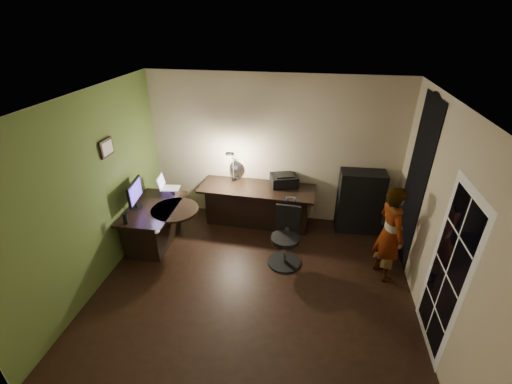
% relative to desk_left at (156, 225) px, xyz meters
% --- Properties ---
extents(floor, '(4.50, 4.00, 0.01)m').
position_rel_desk_left_xyz_m(floor, '(1.83, -0.76, -0.37)').
color(floor, black).
rests_on(floor, ground).
extents(ceiling, '(4.50, 4.00, 0.01)m').
position_rel_desk_left_xyz_m(ceiling, '(1.83, -0.76, 2.34)').
color(ceiling, silver).
rests_on(ceiling, floor).
extents(wall_back, '(4.50, 0.01, 2.70)m').
position_rel_desk_left_xyz_m(wall_back, '(1.83, 1.24, 0.99)').
color(wall_back, tan).
rests_on(wall_back, floor).
extents(wall_front, '(4.50, 0.01, 2.70)m').
position_rel_desk_left_xyz_m(wall_front, '(1.83, -2.77, 0.99)').
color(wall_front, tan).
rests_on(wall_front, floor).
extents(wall_left, '(0.01, 4.00, 2.70)m').
position_rel_desk_left_xyz_m(wall_left, '(-0.42, -0.76, 0.99)').
color(wall_left, tan).
rests_on(wall_left, floor).
extents(wall_right, '(0.01, 4.00, 2.70)m').
position_rel_desk_left_xyz_m(wall_right, '(4.08, -0.76, 0.99)').
color(wall_right, tan).
rests_on(wall_right, floor).
extents(green_wall_overlay, '(0.00, 4.00, 2.70)m').
position_rel_desk_left_xyz_m(green_wall_overlay, '(-0.41, -0.76, 0.99)').
color(green_wall_overlay, '#4B6328').
rests_on(green_wall_overlay, floor).
extents(arched_doorway, '(0.01, 0.90, 2.60)m').
position_rel_desk_left_xyz_m(arched_doorway, '(4.07, 0.39, 0.94)').
color(arched_doorway, black).
rests_on(arched_doorway, floor).
extents(french_door, '(0.02, 0.92, 2.10)m').
position_rel_desk_left_xyz_m(french_door, '(4.07, -1.31, 0.69)').
color(french_door, white).
rests_on(french_door, floor).
extents(framed_picture, '(0.04, 0.30, 0.25)m').
position_rel_desk_left_xyz_m(framed_picture, '(-0.39, -0.31, 1.49)').
color(framed_picture, black).
rests_on(framed_picture, wall_left).
extents(desk_left, '(0.79, 1.27, 0.72)m').
position_rel_desk_left_xyz_m(desk_left, '(0.00, 0.00, 0.00)').
color(desk_left, black).
rests_on(desk_left, floor).
extents(desk_right, '(2.09, 0.81, 0.77)m').
position_rel_desk_left_xyz_m(desk_right, '(1.60, 0.87, 0.03)').
color(desk_right, black).
rests_on(desk_right, floor).
extents(cabinet, '(0.78, 0.42, 1.15)m').
position_rel_desk_left_xyz_m(cabinet, '(3.43, 1.02, 0.22)').
color(cabinet, black).
rests_on(cabinet, floor).
extents(laptop_stand, '(0.27, 0.23, 0.11)m').
position_rel_desk_left_xyz_m(laptop_stand, '(0.12, 0.49, 0.40)').
color(laptop_stand, silver).
rests_on(laptop_stand, desk_left).
extents(laptop, '(0.37, 0.36, 0.23)m').
position_rel_desk_left_xyz_m(laptop, '(0.12, 0.49, 0.57)').
color(laptop, silver).
rests_on(laptop, laptop_stand).
extents(monitor, '(0.18, 0.55, 0.35)m').
position_rel_desk_left_xyz_m(monitor, '(-0.25, -0.06, 0.52)').
color(monitor, black).
rests_on(monitor, desk_left).
extents(mouse, '(0.08, 0.11, 0.04)m').
position_rel_desk_left_xyz_m(mouse, '(0.38, -0.66, 0.37)').
color(mouse, silver).
rests_on(mouse, desk_left).
extents(phone, '(0.07, 0.13, 0.01)m').
position_rel_desk_left_xyz_m(phone, '(0.47, -0.02, 0.35)').
color(phone, black).
rests_on(phone, desk_left).
extents(pen, '(0.06, 0.14, 0.01)m').
position_rel_desk_left_xyz_m(pen, '(0.07, -0.40, 0.35)').
color(pen, black).
rests_on(pen, desk_left).
extents(speaker, '(0.09, 0.09, 0.19)m').
position_rel_desk_left_xyz_m(speaker, '(-0.18, -0.53, 0.44)').
color(speaker, black).
rests_on(speaker, desk_left).
extents(notepad, '(0.20, 0.23, 0.01)m').
position_rel_desk_left_xyz_m(notepad, '(0.34, -0.26, 0.35)').
color(notepad, silver).
rests_on(notepad, desk_left).
extents(desk_fan, '(0.24, 0.16, 0.35)m').
position_rel_desk_left_xyz_m(desk_fan, '(1.15, 1.16, 0.60)').
color(desk_fan, black).
rests_on(desk_fan, desk_right).
extents(headphones, '(0.19, 0.10, 0.08)m').
position_rel_desk_left_xyz_m(headphones, '(2.24, 0.46, 0.47)').
color(headphones, navy).
rests_on(headphones, desk_right).
extents(printer, '(0.56, 0.49, 0.21)m').
position_rel_desk_left_xyz_m(printer, '(2.06, 1.04, 0.53)').
color(printer, black).
rests_on(printer, desk_right).
extents(desk_lamp, '(0.25, 0.34, 0.68)m').
position_rel_desk_left_xyz_m(desk_lamp, '(1.13, 1.07, 0.76)').
color(desk_lamp, black).
rests_on(desk_lamp, desk_right).
extents(office_chair, '(0.56, 0.56, 0.95)m').
position_rel_desk_left_xyz_m(office_chair, '(2.22, -0.17, 0.11)').
color(office_chair, black).
rests_on(office_chair, floor).
extents(person, '(0.53, 0.63, 1.50)m').
position_rel_desk_left_xyz_m(person, '(3.71, -0.18, 0.39)').
color(person, '#D8A88C').
rests_on(person, floor).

